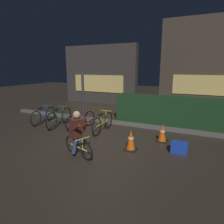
{
  "coord_description": "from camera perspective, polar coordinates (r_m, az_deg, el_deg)",
  "views": [
    {
      "loc": [
        2.9,
        -5.15,
        2.35
      ],
      "look_at": [
        0.2,
        0.6,
        0.9
      ],
      "focal_mm": 31.31,
      "sensor_mm": 36.0,
      "label": 1
    }
  ],
  "objects": [
    {
      "name": "storefront_right",
      "position": [
        12.35,
        26.49,
        12.36
      ],
      "size": [
        5.25,
        0.54,
        5.08
      ],
      "color": "#42382D",
      "rests_on": "ground"
    },
    {
      "name": "traffic_cone_far",
      "position": [
        6.55,
        14.47,
        -5.92
      ],
      "size": [
        0.36,
        0.36,
        0.6
      ],
      "color": "black",
      "rests_on": "ground"
    },
    {
      "name": "parked_bike_center_right",
      "position": [
        7.27,
        -2.66,
        -3.16
      ],
      "size": [
        0.46,
        1.66,
        0.76
      ],
      "rotation": [
        0.0,
        0.0,
        1.6
      ],
      "color": "black",
      "rests_on": "ground"
    },
    {
      "name": "hedge_row",
      "position": [
        8.51,
        17.17,
        0.34
      ],
      "size": [
        4.8,
        0.7,
        1.18
      ],
      "primitive_type": "cube",
      "color": "#19381C",
      "rests_on": "ground"
    },
    {
      "name": "street_post",
      "position": [
        7.73,
        -8.39,
        3.5
      ],
      "size": [
        0.1,
        0.1,
        2.22
      ],
      "primitive_type": "cylinder",
      "color": "#2D2D33",
      "rests_on": "ground"
    },
    {
      "name": "cyclist",
      "position": [
        5.34,
        -9.89,
        -6.16
      ],
      "size": [
        1.14,
        0.64,
        1.25
      ],
      "rotation": [
        0.0,
        0.0,
        -0.34
      ],
      "color": "black",
      "rests_on": "ground"
    },
    {
      "name": "parked_bike_left_mid",
      "position": [
        8.21,
        -15.12,
        -1.64
      ],
      "size": [
        0.46,
        1.73,
        0.8
      ],
      "rotation": [
        0.0,
        0.0,
        1.67
      ],
      "color": "black",
      "rests_on": "ground"
    },
    {
      "name": "traffic_cone_near",
      "position": [
        5.73,
        5.52,
        -8.15
      ],
      "size": [
        0.36,
        0.36,
        0.62
      ],
      "color": "black",
      "rests_on": "ground"
    },
    {
      "name": "sidewalk_curb",
      "position": [
        8.23,
        3.49,
        -3.34
      ],
      "size": [
        12.0,
        0.24,
        0.12
      ],
      "primitive_type": "cube",
      "color": "#56544F",
      "rests_on": "ground"
    },
    {
      "name": "parked_bike_leftmost",
      "position": [
        8.9,
        -19.39,
        -0.99
      ],
      "size": [
        0.46,
        1.59,
        0.73
      ],
      "rotation": [
        0.0,
        0.0,
        1.68
      ],
      "color": "black",
      "rests_on": "ground"
    },
    {
      "name": "storefront_left",
      "position": [
        13.28,
        -3.54,
        10.79
      ],
      "size": [
        5.11,
        0.54,
        3.78
      ],
      "color": "#383330",
      "rests_on": "ground"
    },
    {
      "name": "parked_bike_center_left",
      "position": [
        7.8,
        -9.08,
        -2.37
      ],
      "size": [
        0.5,
        1.49,
        0.71
      ],
      "rotation": [
        0.0,
        0.0,
        1.32
      ],
      "color": "black",
      "rests_on": "ground"
    },
    {
      "name": "ground_plane",
      "position": [
        6.36,
        -3.98,
        -8.85
      ],
      "size": [
        40.0,
        40.0,
        0.0
      ],
      "primitive_type": "plane",
      "color": "#2D261E"
    },
    {
      "name": "blue_crate",
      "position": [
        5.9,
        19.06,
        -9.79
      ],
      "size": [
        0.45,
        0.33,
        0.3
      ],
      "primitive_type": "cube",
      "rotation": [
        0.0,
        0.0,
        0.02
      ],
      "color": "#193DB7",
      "rests_on": "ground"
    }
  ]
}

